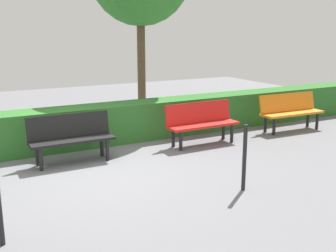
{
  "coord_description": "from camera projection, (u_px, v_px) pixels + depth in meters",
  "views": [
    {
      "loc": [
        1.97,
        6.32,
        2.35
      ],
      "look_at": [
        -1.58,
        -0.31,
        0.55
      ],
      "focal_mm": 43.79,
      "sensor_mm": 36.0,
      "label": 1
    }
  ],
  "objects": [
    {
      "name": "ground_plane",
      "position": [
        94.0,
        172.0,
        6.87
      ],
      "size": [
        20.52,
        20.52,
        0.0
      ],
      "primitive_type": "plane",
      "color": "slate"
    },
    {
      "name": "bench_orange",
      "position": [
        290.0,
        110.0,
        9.61
      ],
      "size": [
        1.62,
        0.53,
        0.86
      ],
      "rotation": [
        0.0,
        0.0,
        -0.04
      ],
      "color": "orange",
      "rests_on": "ground_plane"
    },
    {
      "name": "bench_red",
      "position": [
        201.0,
        121.0,
        8.45
      ],
      "size": [
        1.55,
        0.47,
        0.86
      ],
      "rotation": [
        0.0,
        0.0,
        0.01
      ],
      "color": "red",
      "rests_on": "ground_plane"
    },
    {
      "name": "bench_black",
      "position": [
        71.0,
        136.0,
        7.29
      ],
      "size": [
        1.48,
        0.45,
        0.86
      ],
      "rotation": [
        0.0,
        0.0,
        0.0
      ],
      "color": "black",
      "rests_on": "ground_plane"
    },
    {
      "name": "hedge_row",
      "position": [
        123.0,
        122.0,
        8.71
      ],
      "size": [
        16.52,
        0.68,
        0.81
      ],
      "primitive_type": "cube",
      "color": "#2D6B28",
      "rests_on": "ground_plane"
    },
    {
      "name": "railing_post_mid",
      "position": [
        244.0,
        158.0,
        5.99
      ],
      "size": [
        0.06,
        0.06,
        1.0
      ],
      "primitive_type": "cylinder",
      "color": "black",
      "rests_on": "ground_plane"
    }
  ]
}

